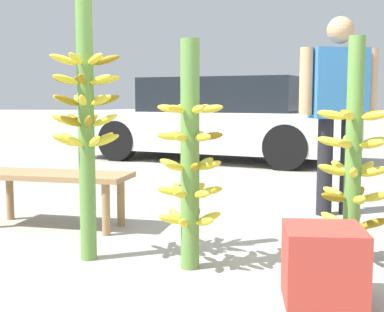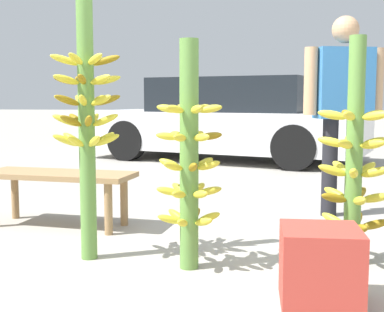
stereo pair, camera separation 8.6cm
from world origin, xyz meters
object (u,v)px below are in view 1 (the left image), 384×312
at_px(banana_stalk_left, 86,113).
at_px(market_bench, 54,181).
at_px(produce_crate, 323,265).
at_px(banana_stalk_center, 190,159).
at_px(banana_stalk_right, 353,160).
at_px(vendor_person, 338,99).
at_px(parked_car, 219,120).

bearing_deg(banana_stalk_left, market_bench, 121.71).
relative_size(banana_stalk_left, produce_crate, 4.59).
distance_m(banana_stalk_center, produce_crate, 0.96).
bearing_deg(banana_stalk_left, produce_crate, -24.01).
bearing_deg(banana_stalk_right, banana_stalk_center, -169.35).
bearing_deg(produce_crate, banana_stalk_right, 68.07).
bearing_deg(vendor_person, market_bench, -178.44).
xyz_separation_m(banana_stalk_center, vendor_person, (1.11, 1.55, 0.33)).
xyz_separation_m(banana_stalk_center, banana_stalk_right, (0.96, 0.18, -0.02)).
distance_m(banana_stalk_right, vendor_person, 1.42).
relative_size(banana_stalk_right, produce_crate, 3.61).
xyz_separation_m(banana_stalk_left, produce_crate, (1.33, -0.59, -0.72)).
xyz_separation_m(vendor_person, market_bench, (-2.23, -0.64, -0.62)).
relative_size(banana_stalk_center, produce_crate, 3.54).
distance_m(banana_stalk_left, banana_stalk_center, 0.70).
xyz_separation_m(banana_stalk_left, banana_stalk_right, (1.59, 0.06, -0.28)).
relative_size(vendor_person, parked_car, 0.36).
xyz_separation_m(vendor_person, parked_car, (-1.15, 3.94, -0.35)).
relative_size(banana_stalk_center, market_bench, 1.08).
height_order(banana_stalk_right, parked_car, banana_stalk_right).
xyz_separation_m(banana_stalk_center, produce_crate, (0.69, -0.48, -0.46)).
bearing_deg(banana_stalk_right, parked_car, 100.61).
bearing_deg(banana_stalk_left, vendor_person, 39.34).
distance_m(vendor_person, market_bench, 2.40).
height_order(banana_stalk_right, vendor_person, vendor_person).
bearing_deg(vendor_person, parked_car, 91.74).
bearing_deg(banana_stalk_center, banana_stalk_right, 10.65).
relative_size(vendor_person, produce_crate, 4.44).
height_order(vendor_person, market_bench, vendor_person).
relative_size(banana_stalk_right, parked_car, 0.29).
distance_m(banana_stalk_left, produce_crate, 1.62).
height_order(banana_stalk_center, produce_crate, banana_stalk_center).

